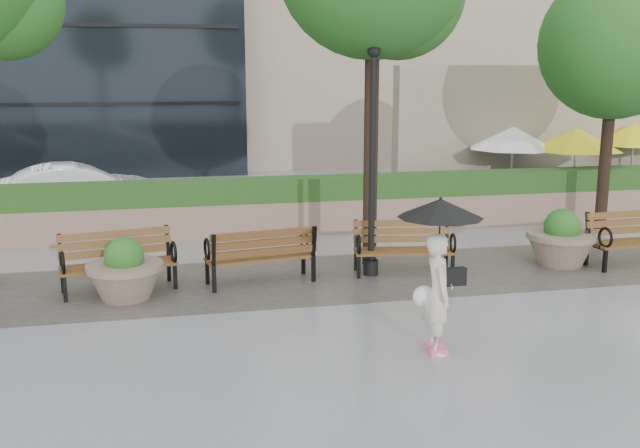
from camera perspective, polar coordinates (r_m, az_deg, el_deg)
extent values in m
plane|color=gray|center=(10.51, -0.87, -9.20)|extent=(100.00, 100.00, 0.00)
cube|color=#383330|center=(13.31, -3.38, -4.58)|extent=(28.00, 3.20, 0.01)
cube|color=#8E6B5C|center=(17.06, -5.44, 0.48)|extent=(24.00, 0.80, 0.80)
cube|color=#224C19|center=(16.94, -5.48, 2.72)|extent=(24.00, 0.75, 0.55)
cube|color=tan|center=(22.75, 18.19, 6.91)|extent=(10.00, 0.60, 4.00)
cube|color=#224C19|center=(20.81, 19.73, 2.06)|extent=(8.00, 0.50, 0.90)
cube|color=black|center=(21.05, -6.69, 1.56)|extent=(40.00, 7.00, 0.00)
cube|color=brown|center=(13.02, -15.79, -3.22)|extent=(2.05, 0.97, 0.05)
cube|color=brown|center=(13.23, -16.06, -1.48)|extent=(1.96, 0.52, 0.46)
cube|color=black|center=(13.11, -15.75, -4.16)|extent=(2.07, 1.08, 0.50)
torus|color=black|center=(12.70, -19.88, -2.95)|extent=(0.13, 0.41, 0.41)
torus|color=black|center=(12.92, -11.63, -2.22)|extent=(0.13, 0.41, 0.41)
cube|color=brown|center=(13.12, -4.82, -2.68)|extent=(2.05, 0.90, 0.05)
cube|color=brown|center=(12.75, -4.46, -1.53)|extent=(1.97, 0.45, 0.46)
cube|color=black|center=(13.15, -4.76, -3.69)|extent=(2.06, 1.01, 0.51)
torus|color=black|center=(13.53, -1.28, -1.32)|extent=(0.12, 0.41, 0.41)
torus|color=black|center=(13.03, -9.02, -1.99)|extent=(0.12, 0.41, 0.41)
cube|color=brown|center=(13.70, 6.74, -2.17)|extent=(1.95, 0.84, 0.05)
cube|color=brown|center=(13.91, 6.56, -0.57)|extent=(1.89, 0.41, 0.44)
cube|color=black|center=(13.78, 6.69, -3.03)|extent=(1.97, 0.94, 0.48)
torus|color=black|center=(13.34, 3.12, -1.65)|extent=(0.11, 0.39, 0.39)
torus|color=black|center=(13.66, 10.59, -1.52)|extent=(0.11, 0.39, 0.39)
cube|color=brown|center=(15.55, 24.10, -1.33)|extent=(2.05, 0.76, 0.06)
cube|color=brown|center=(15.72, 23.48, 0.15)|extent=(2.01, 0.29, 0.47)
cube|color=black|center=(15.63, 23.95, -2.14)|extent=(2.06, 0.87, 0.51)
torus|color=black|center=(14.76, 21.87, -1.01)|extent=(0.09, 0.42, 0.41)
cylinder|color=#7F6B56|center=(12.56, -15.36, -3.31)|extent=(1.30, 1.30, 0.10)
sphere|color=#234F16|center=(12.52, -15.41, -2.52)|extent=(0.67, 0.67, 0.67)
cylinder|color=#7F6B56|center=(15.03, 18.75, -0.88)|extent=(1.38, 1.38, 0.11)
sphere|color=#234F16|center=(14.99, 18.80, -0.18)|extent=(0.71, 0.71, 0.71)
cylinder|color=black|center=(13.30, 4.20, 4.47)|extent=(0.12, 0.12, 4.12)
cylinder|color=black|center=(13.68, 4.08, -3.49)|extent=(0.28, 0.28, 0.30)
sphere|color=black|center=(13.19, 4.35, 13.61)|extent=(0.24, 0.24, 0.24)
cylinder|color=black|center=(13.99, 4.11, 7.64)|extent=(0.28, 0.28, 5.48)
cylinder|color=black|center=(18.39, 21.94, 5.78)|extent=(0.28, 0.28, 4.15)
sphere|color=#234F16|center=(18.32, 22.53, 13.16)|extent=(3.47, 3.47, 3.47)
sphere|color=#234F16|center=(18.89, 23.44, 11.76)|extent=(2.43, 2.43, 2.43)
cylinder|color=black|center=(21.03, 14.91, 1.36)|extent=(0.40, 0.40, 0.10)
cylinder|color=#99999E|center=(20.87, 15.06, 4.19)|extent=(0.06, 0.06, 2.20)
cone|color=white|center=(20.77, 15.20, 6.65)|extent=(2.50, 2.50, 0.60)
cylinder|color=black|center=(21.13, 19.45, 1.12)|extent=(0.40, 0.40, 0.10)
cylinder|color=#99999E|center=(20.97, 19.65, 3.94)|extent=(0.06, 0.06, 2.20)
cone|color=yellow|center=(20.87, 19.83, 6.38)|extent=(2.50, 2.50, 0.60)
cylinder|color=black|center=(23.56, 23.42, 1.88)|extent=(0.40, 0.40, 0.10)
cylinder|color=#99999E|center=(23.41, 23.63, 4.41)|extent=(0.06, 0.06, 2.20)
cone|color=yellow|center=(23.33, 23.82, 6.60)|extent=(2.50, 2.50, 0.60)
imported|color=white|center=(20.20, -18.76, 2.58)|extent=(4.51, 2.34, 1.41)
imported|color=beige|center=(9.90, 9.45, -5.21)|extent=(0.54, 0.71, 1.80)
cube|color=#F2598C|center=(10.30, 9.13, -9.56)|extent=(0.15, 0.26, 0.09)
cube|color=#F2598C|center=(10.06, 9.46, -10.10)|extent=(0.15, 0.26, 0.09)
cube|color=black|center=(9.95, 10.66, -4.16)|extent=(0.16, 0.35, 0.25)
sphere|color=white|center=(10.13, 8.31, -5.79)|extent=(0.31, 0.31, 0.31)
cylinder|color=black|center=(9.77, 9.52, -1.35)|extent=(0.02, 0.02, 0.95)
cone|color=black|center=(9.68, 9.61, 1.23)|extent=(1.17, 1.17, 0.25)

